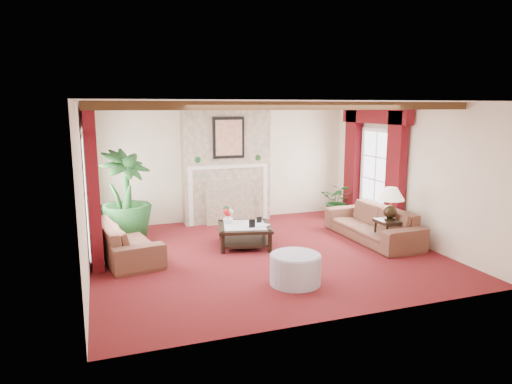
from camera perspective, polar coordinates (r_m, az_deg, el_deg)
name	(u,v)px	position (r m, az deg, el deg)	size (l,w,h in m)	color
floor	(265,253)	(8.36, 1.12, -7.68)	(6.00, 6.00, 0.00)	#490D11
ceiling	(265,102)	(7.94, 1.19, 11.15)	(6.00, 6.00, 0.00)	white
back_wall	(224,162)	(10.64, -4.03, 3.71)	(6.00, 0.02, 2.70)	beige
left_wall	(84,190)	(7.55, -20.71, 0.20)	(0.02, 5.50, 2.70)	beige
right_wall	(407,172)	(9.50, 18.38, 2.36)	(0.02, 5.50, 2.70)	beige
ceiling_beams	(265,106)	(7.94, 1.19, 10.72)	(6.00, 3.00, 0.12)	#392312
fireplace	(226,103)	(10.37, -3.83, 11.01)	(2.00, 0.52, 2.70)	tan
french_door_left	(84,136)	(8.46, -20.72, 6.58)	(0.10, 1.10, 2.16)	white
french_door_right	(379,130)	(10.22, 15.08, 7.48)	(0.10, 1.10, 2.16)	white
curtains_left	(89,111)	(8.44, -20.15, 9.47)	(0.20, 2.40, 2.55)	#430909
curtains_right	(375,110)	(10.15, 14.67, 9.85)	(0.20, 2.40, 2.55)	#430909
sofa_left	(125,233)	(8.45, -16.09, -4.92)	(1.00, 2.24, 0.84)	#340E14
sofa_right	(372,218)	(9.38, 14.35, -3.17)	(0.73, 2.29, 0.89)	#340E14
potted_palm	(126,216)	(9.36, -15.93, -2.89)	(1.89, 2.06, 1.01)	black
small_plant	(338,205)	(11.02, 10.19, -1.58)	(1.13, 1.13, 0.66)	black
coffee_table	(244,236)	(8.75, -1.45, -5.47)	(0.99, 0.99, 0.40)	black
side_table	(389,234)	(9.00, 16.28, -5.01)	(0.45, 0.45, 0.53)	black
ottoman	(295,269)	(6.97, 4.93, -9.59)	(0.77, 0.77, 0.45)	gray
table_lamp	(391,203)	(8.87, 16.47, -1.36)	(0.50, 0.50, 0.64)	black
flower_vase	(228,219)	(8.83, -3.54, -3.33)	(0.20, 0.21, 0.19)	silver
book	(258,219)	(8.57, 0.30, -3.45)	(0.18, 0.13, 0.28)	black
photo_frame_a	(252,224)	(8.48, -0.50, -4.01)	(0.12, 0.02, 0.16)	black
photo_frame_b	(259,220)	(8.80, 0.39, -3.55)	(0.10, 0.02, 0.13)	black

